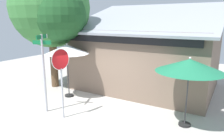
% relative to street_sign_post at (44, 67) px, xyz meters
% --- Properties ---
extents(ground_plane, '(28.00, 28.00, 0.10)m').
position_rel_street_sign_post_xyz_m(ground_plane, '(1.81, 0.97, -2.00)').
color(ground_plane, '#ADA8A0').
extents(cafe_building, '(7.75, 5.90, 4.81)m').
position_rel_street_sign_post_xyz_m(cafe_building, '(2.28, 5.49, -0.19)').
color(cafe_building, '#705B4C').
rests_on(cafe_building, ground).
extents(street_sign_post, '(0.75, 0.80, 3.25)m').
position_rel_street_sign_post_xyz_m(street_sign_post, '(0.00, 0.00, 0.00)').
color(street_sign_post, '#A8AAB2').
rests_on(street_sign_post, ground).
extents(stop_sign, '(0.13, 0.81, 2.76)m').
position_rel_street_sign_post_xyz_m(stop_sign, '(1.03, -0.09, -0.01)').
color(stop_sign, '#A8AAB2').
rests_on(stop_sign, ground).
extents(patio_umbrella_ivory_left, '(2.12, 2.12, 2.70)m').
position_rel_street_sign_post_xyz_m(patio_umbrella_ivory_left, '(-0.42, 1.88, 0.44)').
color(patio_umbrella_ivory_left, black).
rests_on(patio_umbrella_ivory_left, ground).
extents(patio_umbrella_forest_green_center, '(2.34, 2.34, 2.57)m').
position_rel_street_sign_post_xyz_m(patio_umbrella_forest_green_center, '(5.34, 1.67, 0.30)').
color(patio_umbrella_forest_green_center, black).
rests_on(patio_umbrella_forest_green_center, ground).
extents(shade_tree, '(4.65, 4.30, 6.61)m').
position_rel_street_sign_post_xyz_m(shade_tree, '(-2.05, 2.67, 2.41)').
color(shade_tree, brown).
rests_on(shade_tree, ground).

